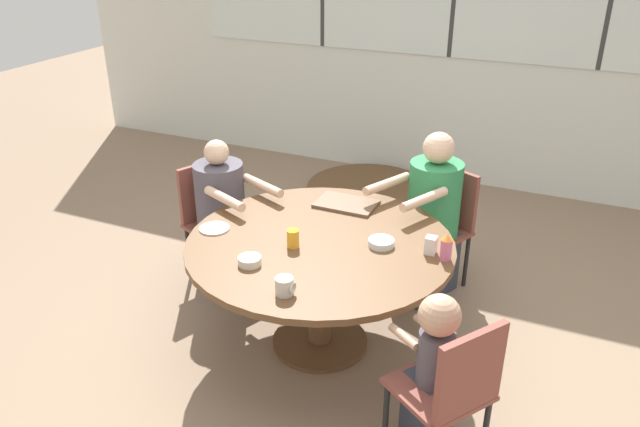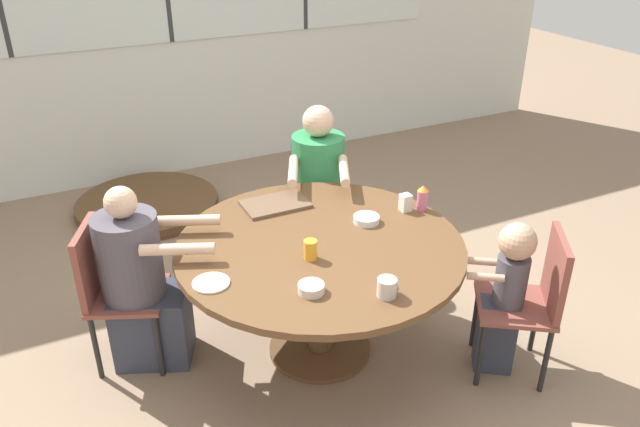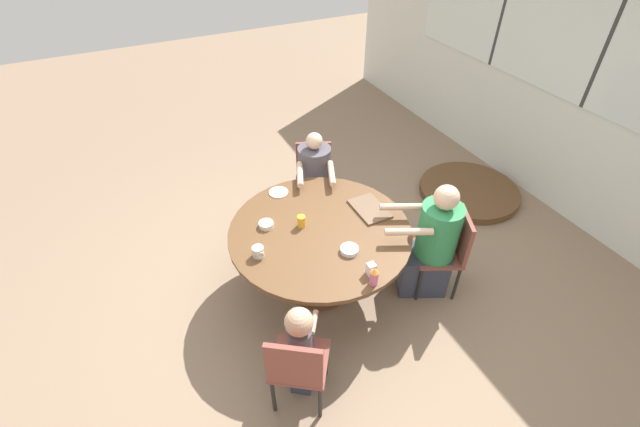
{
  "view_description": "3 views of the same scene",
  "coord_description": "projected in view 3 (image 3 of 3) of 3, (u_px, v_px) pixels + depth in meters",
  "views": [
    {
      "loc": [
        1.31,
        -2.92,
        2.47
      ],
      "look_at": [
        0.0,
        0.0,
        0.91
      ],
      "focal_mm": 35.0,
      "sensor_mm": 36.0,
      "label": 1
    },
    {
      "loc": [
        -1.28,
        -2.62,
        2.43
      ],
      "look_at": [
        0.0,
        0.0,
        0.91
      ],
      "focal_mm": 35.0,
      "sensor_mm": 36.0,
      "label": 2
    },
    {
      "loc": [
        2.44,
        -1.21,
        3.18
      ],
      "look_at": [
        0.0,
        0.0,
        0.91
      ],
      "focal_mm": 24.0,
      "sensor_mm": 36.0,
      "label": 3
    }
  ],
  "objects": [
    {
      "name": "chair_for_man_blue_shirt",
      "position": [
        314.0,
        174.0,
        4.69
      ],
      "size": [
        0.52,
        0.52,
        0.86
      ],
      "rotation": [
        0.0,
        0.0,
        -1.97
      ],
      "color": "brown",
      "rests_on": "ground_plane"
    },
    {
      "name": "person_toddler",
      "position": [
        301.0,
        349.0,
        3.05
      ],
      "size": [
        0.35,
        0.32,
        0.93
      ],
      "rotation": [
        0.0,
        0.0,
        0.98
      ],
      "color": "#333847",
      "rests_on": "ground_plane"
    },
    {
      "name": "dining_table",
      "position": [
        320.0,
        240.0,
        3.74
      ],
      "size": [
        1.57,
        1.57,
        0.73
      ],
      "color": "brown",
      "rests_on": "ground_plane"
    },
    {
      "name": "plate_tortillas",
      "position": [
        279.0,
        192.0,
        4.06
      ],
      "size": [
        0.18,
        0.18,
        0.01
      ],
      "color": "beige",
      "rests_on": "dining_table"
    },
    {
      "name": "juice_glass",
      "position": [
        301.0,
        221.0,
        3.66
      ],
      "size": [
        0.07,
        0.07,
        0.11
      ],
      "color": "gold",
      "rests_on": "dining_table"
    },
    {
      "name": "person_man_blue_shirt",
      "position": [
        315.0,
        186.0,
        4.58
      ],
      "size": [
        0.7,
        0.55,
        1.09
      ],
      "rotation": [
        0.0,
        0.0,
        -1.97
      ],
      "color": "#333847",
      "rests_on": "ground_plane"
    },
    {
      "name": "person_woman_green_shirt",
      "position": [
        431.0,
        246.0,
        3.81
      ],
      "size": [
        0.6,
        0.74,
        1.17
      ],
      "rotation": [
        0.0,
        0.0,
        -3.58
      ],
      "color": "#333847",
      "rests_on": "ground_plane"
    },
    {
      "name": "ground_plane",
      "position": [
        320.0,
        286.0,
        4.13
      ],
      "size": [
        16.0,
        16.0,
        0.0
      ],
      "primitive_type": "plane",
      "color": "#8C725B"
    },
    {
      "name": "coffee_mug",
      "position": [
        258.0,
        252.0,
        3.39
      ],
      "size": [
        0.1,
        0.09,
        0.09
      ],
      "color": "beige",
      "rests_on": "dining_table"
    },
    {
      "name": "chair_for_toddler",
      "position": [
        297.0,
        366.0,
        2.92
      ],
      "size": [
        0.56,
        0.56,
        0.86
      ],
      "rotation": [
        0.0,
        0.0,
        0.98
      ],
      "color": "brown",
      "rests_on": "ground_plane"
    },
    {
      "name": "bowl_white_shallow",
      "position": [
        349.0,
        250.0,
        3.44
      ],
      "size": [
        0.15,
        0.15,
        0.04
      ],
      "color": "silver",
      "rests_on": "dining_table"
    },
    {
      "name": "folded_table_stack",
      "position": [
        469.0,
        191.0,
        5.24
      ],
      "size": [
        1.2,
        1.2,
        0.09
      ],
      "color": "brown",
      "rests_on": "ground_plane"
    },
    {
      "name": "wall_back_with_windows",
      "position": [
        592.0,
        88.0,
        4.24
      ],
      "size": [
        8.4,
        0.08,
        2.8
      ],
      "color": "silver",
      "rests_on": "ground_plane"
    },
    {
      "name": "chair_for_woman_green_shirt",
      "position": [
        450.0,
        247.0,
        3.81
      ],
      "size": [
        0.53,
        0.53,
        0.86
      ],
      "rotation": [
        0.0,
        0.0,
        -3.58
      ],
      "color": "brown",
      "rests_on": "ground_plane"
    },
    {
      "name": "food_tray_dark",
      "position": [
        370.0,
        209.0,
        3.86
      ],
      "size": [
        0.39,
        0.26,
        0.02
      ],
      "color": "brown",
      "rests_on": "dining_table"
    },
    {
      "name": "milk_carton_small",
      "position": [
        371.0,
        269.0,
        3.24
      ],
      "size": [
        0.06,
        0.06,
        0.1
      ],
      "color": "silver",
      "rests_on": "dining_table"
    },
    {
      "name": "sippy_cup",
      "position": [
        374.0,
        276.0,
        3.14
      ],
      "size": [
        0.07,
        0.07,
        0.16
      ],
      "color": "#CC668C",
      "rests_on": "dining_table"
    },
    {
      "name": "bowl_cereal",
      "position": [
        266.0,
        225.0,
        3.68
      ],
      "size": [
        0.13,
        0.13,
        0.05
      ],
      "color": "silver",
      "rests_on": "dining_table"
    }
  ]
}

